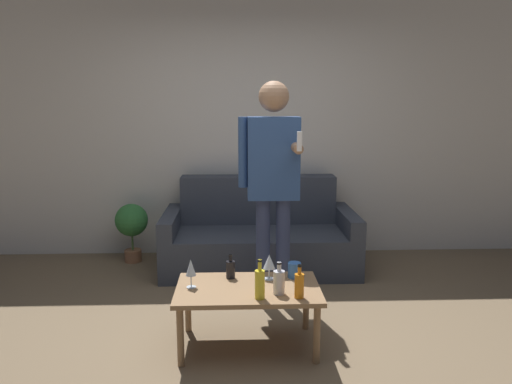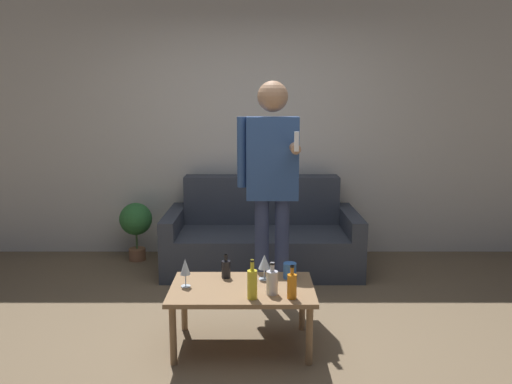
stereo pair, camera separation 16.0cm
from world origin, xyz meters
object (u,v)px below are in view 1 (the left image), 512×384
at_px(couch, 259,236).
at_px(bottle_orange, 299,285).
at_px(coffee_table, 248,294).
at_px(person_standing_front, 273,173).

distance_m(couch, bottle_orange, 1.87).
bearing_deg(coffee_table, bottle_orange, -31.98).
distance_m(coffee_table, bottle_orange, 0.39).
bearing_deg(person_standing_front, couch, 94.08).
xyz_separation_m(coffee_table, person_standing_front, (0.21, 0.75, 0.69)).
xyz_separation_m(bottle_orange, person_standing_front, (-0.10, 0.94, 0.56)).
distance_m(bottle_orange, person_standing_front, 1.10).
bearing_deg(bottle_orange, coffee_table, 148.02).
distance_m(coffee_table, person_standing_front, 1.04).
xyz_separation_m(couch, bottle_orange, (0.16, -1.85, 0.20)).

